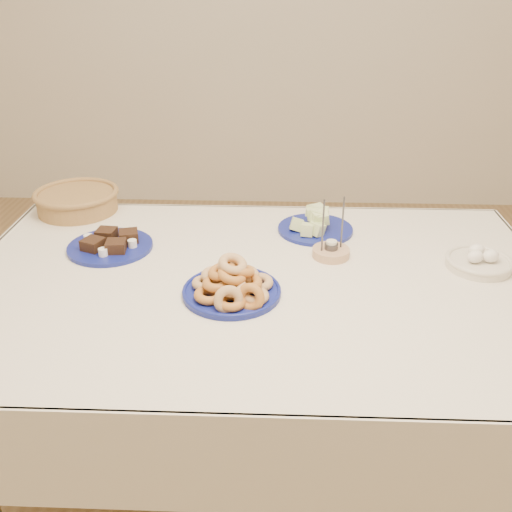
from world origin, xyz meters
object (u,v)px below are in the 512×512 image
at_px(candle_holder, 331,251).
at_px(wicker_basket, 77,200).
at_px(brownie_plate, 110,244).
at_px(dining_table, 257,311).
at_px(donut_platter, 232,285).
at_px(egg_bowl, 479,261).
at_px(melon_plate, 315,225).

bearing_deg(candle_holder, wicker_basket, 159.69).
bearing_deg(brownie_plate, dining_table, -20.93).
xyz_separation_m(donut_platter, candle_holder, (0.28, 0.24, -0.01)).
height_order(wicker_basket, egg_bowl, wicker_basket).
bearing_deg(donut_platter, brownie_plate, 146.28).
height_order(melon_plate, candle_holder, candle_holder).
relative_size(wicker_basket, candle_holder, 1.68).
bearing_deg(donut_platter, candle_holder, 40.63).
xyz_separation_m(brownie_plate, egg_bowl, (1.12, -0.08, 0.01)).
relative_size(dining_table, candle_holder, 8.97).
height_order(dining_table, donut_platter, donut_platter).
height_order(brownie_plate, egg_bowl, egg_bowl).
xyz_separation_m(donut_platter, brownie_plate, (-0.40, 0.27, -0.02)).
bearing_deg(melon_plate, candle_holder, -77.60).
bearing_deg(wicker_basket, melon_plate, -10.04).
bearing_deg(candle_holder, dining_table, -145.51).
height_order(melon_plate, egg_bowl, melon_plate).
height_order(melon_plate, brownie_plate, melon_plate).
distance_m(donut_platter, wicker_basket, 0.83).
distance_m(dining_table, egg_bowl, 0.67).
distance_m(melon_plate, candle_holder, 0.18).
bearing_deg(donut_platter, dining_table, 55.68).
height_order(dining_table, wicker_basket, wicker_basket).
bearing_deg(wicker_basket, donut_platter, -43.40).
distance_m(wicker_basket, egg_bowl, 1.37).
bearing_deg(wicker_basket, egg_bowl, -16.20).
distance_m(dining_table, melon_plate, 0.40).
bearing_deg(melon_plate, donut_platter, -120.08).
xyz_separation_m(brownie_plate, candle_holder, (0.69, -0.03, 0.00)).
relative_size(melon_plate, brownie_plate, 1.23).
relative_size(wicker_basket, egg_bowl, 1.30).
xyz_separation_m(donut_platter, wicker_basket, (-0.61, 0.57, 0.01)).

